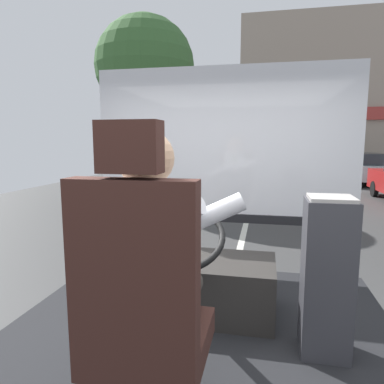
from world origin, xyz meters
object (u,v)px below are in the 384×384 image
at_px(driver_seat, 144,315).
at_px(bus_driver, 152,254).
at_px(steering_console, 198,283).
at_px(parked_car_silver, 360,168).
at_px(fare_box, 327,277).

distance_m(driver_seat, bus_driver, 0.24).
xyz_separation_m(steering_console, parked_car_silver, (4.64, 14.60, -0.18)).
xyz_separation_m(bus_driver, steering_console, (0.00, 1.04, -0.56)).
distance_m(driver_seat, parked_car_silver, 16.43).
xyz_separation_m(bus_driver, parked_car_silver, (4.64, 15.64, -0.74)).
height_order(driver_seat, steering_console, driver_seat).
distance_m(bus_driver, steering_console, 1.18).
xyz_separation_m(driver_seat, steering_console, (0.00, 1.15, -0.34)).
bearing_deg(driver_seat, fare_box, 44.76).
height_order(fare_box, parked_car_silver, fare_box).
bearing_deg(parked_car_silver, bus_driver, -106.53).
distance_m(driver_seat, steering_console, 1.20).
height_order(steering_console, parked_car_silver, steering_console).
distance_m(steering_console, parked_car_silver, 15.33).
bearing_deg(fare_box, bus_driver, -139.39).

